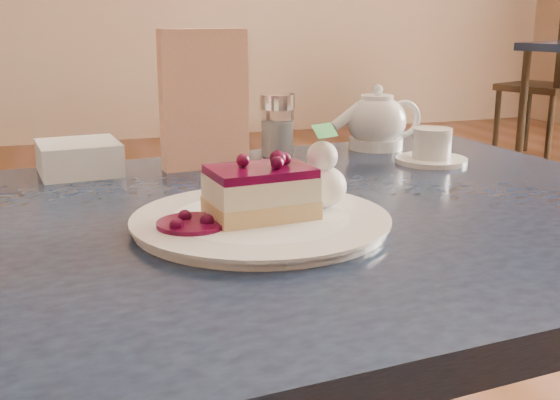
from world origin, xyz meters
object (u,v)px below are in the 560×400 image
object	(u,v)px
dessert_plate	(261,222)
cheesecake_slice	(260,192)
main_table	(246,275)
tea_set	(387,128)

from	to	relation	value
dessert_plate	cheesecake_slice	world-z (taller)	cheesecake_slice
main_table	cheesecake_slice	xyz separation A→B (m)	(0.00, -0.05, 0.12)
main_table	dessert_plate	xyz separation A→B (m)	(0.00, -0.05, 0.08)
dessert_plate	cheesecake_slice	xyz separation A→B (m)	(0.00, 0.00, 0.04)
main_table	tea_set	size ratio (longest dim) A/B	4.88
cheesecake_slice	dessert_plate	bearing A→B (deg)	-94.87
dessert_plate	tea_set	bearing A→B (deg)	46.39
main_table	cheesecake_slice	world-z (taller)	cheesecake_slice
tea_set	cheesecake_slice	bearing A→B (deg)	-133.61
dessert_plate	tea_set	size ratio (longest dim) A/B	1.15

